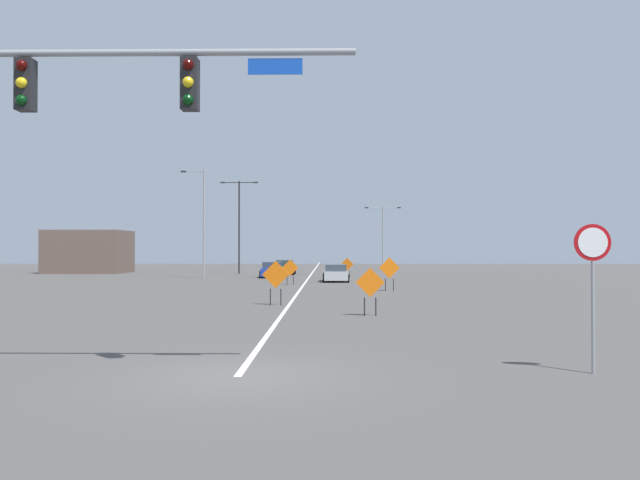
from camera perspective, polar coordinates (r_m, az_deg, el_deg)
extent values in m
plane|color=#4C4947|center=(12.81, -7.59, -12.34)|extent=(190.32, 190.32, 0.00)
cube|color=white|center=(65.35, -0.76, -3.08)|extent=(0.16, 105.73, 0.01)
cylinder|color=gray|center=(13.78, -18.89, 15.93)|extent=(10.01, 0.14, 0.14)
cube|color=black|center=(14.24, -25.39, 12.72)|extent=(0.34, 0.32, 1.05)
sphere|color=#3A0503|center=(14.18, -25.70, 14.24)|extent=(0.22, 0.22, 0.22)
sphere|color=yellow|center=(14.09, -25.71, 12.87)|extent=(0.22, 0.22, 0.22)
sphere|color=black|center=(14.02, -25.72, 11.47)|extent=(0.22, 0.22, 0.22)
cube|color=black|center=(13.15, -11.84, 13.80)|extent=(0.34, 0.32, 1.05)
sphere|color=#3A0503|center=(13.09, -12.01, 15.46)|extent=(0.22, 0.22, 0.22)
sphere|color=yellow|center=(12.99, -12.01, 13.98)|extent=(0.22, 0.22, 0.22)
sphere|color=black|center=(12.91, -12.02, 12.48)|extent=(0.22, 0.22, 0.22)
cube|color=#1447B7|center=(12.99, -4.13, 15.59)|extent=(1.10, 0.03, 0.32)
cylinder|color=gray|center=(14.01, 23.76, -6.50)|extent=(0.07, 0.07, 2.31)
cylinder|color=#B20F14|center=(13.94, 23.72, -0.20)|extent=(0.76, 0.03, 0.76)
cylinder|color=white|center=(13.92, 23.75, -0.20)|extent=(0.61, 0.01, 0.61)
cylinder|color=gray|center=(55.05, -10.60, 1.45)|extent=(0.16, 0.16, 9.48)
cylinder|color=gray|center=(55.61, -11.50, 6.18)|extent=(1.80, 0.08, 0.08)
cube|color=#262628|center=(55.81, -12.41, 6.16)|extent=(0.44, 0.24, 0.14)
cylinder|color=black|center=(65.16, -7.43, 1.16)|extent=(0.16, 0.16, 9.65)
cylinder|color=black|center=(65.62, -8.18, 5.24)|extent=(1.75, 0.08, 0.08)
cube|color=#262628|center=(65.76, -8.94, 5.23)|extent=(0.44, 0.24, 0.14)
cylinder|color=black|center=(65.37, -6.67, 5.26)|extent=(1.75, 0.08, 0.08)
cube|color=#262628|center=(65.26, -5.90, 5.27)|extent=(0.44, 0.24, 0.14)
cylinder|color=gray|center=(77.51, 5.78, 0.18)|extent=(0.16, 0.16, 7.85)
cylinder|color=gray|center=(77.59, 5.04, 2.97)|extent=(2.01, 0.08, 0.08)
cube|color=#262628|center=(77.52, 4.30, 2.97)|extent=(0.44, 0.24, 0.14)
cylinder|color=gray|center=(77.76, 6.52, 2.96)|extent=(2.01, 0.08, 0.08)
cube|color=#262628|center=(77.86, 7.25, 2.96)|extent=(0.44, 0.24, 0.14)
cube|color=orange|center=(38.18, 6.39, -2.55)|extent=(1.27, 0.19, 1.28)
cylinder|color=black|center=(38.18, 6.02, -4.11)|extent=(0.05, 0.05, 0.75)
cylinder|color=black|center=(38.28, 6.75, -4.10)|extent=(0.05, 0.05, 0.75)
cube|color=orange|center=(28.37, -4.09, -3.18)|extent=(1.24, 0.12, 1.24)
cylinder|color=black|center=(28.47, -4.57, -5.22)|extent=(0.05, 0.05, 0.75)
cylinder|color=black|center=(28.39, -3.61, -5.24)|extent=(0.05, 0.05, 0.75)
cube|color=orange|center=(23.83, 4.62, -3.90)|extent=(1.12, 0.08, 1.12)
cylinder|color=black|center=(23.88, 4.10, -6.13)|extent=(0.05, 0.05, 0.70)
cylinder|color=black|center=(23.92, 5.15, -6.12)|extent=(0.05, 0.05, 0.70)
cube|color=orange|center=(44.63, -2.75, -2.55)|extent=(1.18, 0.09, 1.18)
cylinder|color=black|center=(44.69, -3.05, -3.72)|extent=(0.05, 0.05, 0.61)
cylinder|color=black|center=(44.65, -2.46, -3.73)|extent=(0.05, 0.05, 0.61)
cube|color=orange|center=(55.86, 2.51, -2.24)|extent=(1.14, 0.29, 1.16)
cylinder|color=black|center=(55.93, 2.28, -3.15)|extent=(0.05, 0.05, 0.59)
cylinder|color=black|center=(55.85, 2.74, -3.16)|extent=(0.05, 0.05, 0.59)
cube|color=#B7BABF|center=(48.91, 1.45, -3.25)|extent=(1.83, 4.16, 0.68)
cube|color=#333D47|center=(48.68, 1.45, -2.56)|extent=(1.64, 2.20, 0.52)
cylinder|color=black|center=(50.39, 2.45, -3.38)|extent=(0.22, 0.64, 0.64)
cylinder|color=black|center=(50.36, 0.39, -3.38)|extent=(0.22, 0.64, 0.64)
cylinder|color=black|center=(47.49, 2.57, -3.53)|extent=(0.22, 0.64, 0.64)
cylinder|color=black|center=(47.47, 0.38, -3.54)|extent=(0.22, 0.64, 0.64)
cube|color=#1E389E|center=(56.23, -4.41, -2.92)|extent=(2.01, 4.34, 0.70)
cube|color=#333D47|center=(56.42, -4.40, -2.29)|extent=(1.75, 2.34, 0.54)
cylinder|color=black|center=(54.80, -5.46, -3.17)|extent=(0.25, 0.65, 0.64)
cylinder|color=black|center=(54.70, -3.53, -3.18)|extent=(0.25, 0.65, 0.64)
cylinder|color=black|center=(57.78, -5.25, -3.05)|extent=(0.25, 0.65, 0.64)
cylinder|color=black|center=(57.68, -3.42, -3.06)|extent=(0.25, 0.65, 0.64)
cube|color=#196B38|center=(62.79, -3.24, -2.72)|extent=(1.89, 4.19, 0.66)
cube|color=#333D47|center=(62.98, -3.22, -2.13)|extent=(1.69, 2.11, 0.62)
cylinder|color=black|center=(61.41, -4.19, -2.92)|extent=(0.23, 0.64, 0.64)
cylinder|color=black|center=(61.29, -2.45, -2.93)|extent=(0.23, 0.64, 0.64)
cylinder|color=black|center=(64.32, -3.98, -2.83)|extent=(0.23, 0.64, 0.64)
cylinder|color=black|center=(64.21, -2.33, -2.83)|extent=(0.23, 0.64, 0.64)
cube|color=brown|center=(71.28, -20.46, -1.01)|extent=(8.11, 5.97, 4.55)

